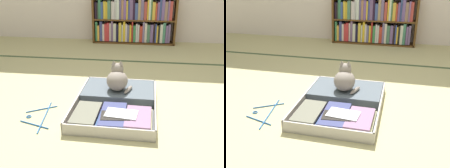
% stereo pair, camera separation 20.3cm
% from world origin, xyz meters
% --- Properties ---
extents(ground_plane, '(10.00, 10.00, 0.00)m').
position_xyz_m(ground_plane, '(0.00, 0.00, 0.00)').
color(ground_plane, tan).
extents(tatami_border, '(4.80, 0.05, 0.00)m').
position_xyz_m(tatami_border, '(0.00, 1.35, 0.00)').
color(tatami_border, '#3C5030').
rests_on(tatami_border, ground_plane).
extents(bookshelf, '(1.26, 0.23, 0.73)m').
position_xyz_m(bookshelf, '(-0.12, 2.27, 0.35)').
color(bookshelf, brown).
rests_on(bookshelf, ground_plane).
extents(open_suitcase, '(0.66, 0.89, 0.09)m').
position_xyz_m(open_suitcase, '(-0.13, 0.15, 0.04)').
color(open_suitcase, '#BDB5AC').
rests_on(open_suitcase, ground_plane).
extents(black_cat, '(0.25, 0.24, 0.26)m').
position_xyz_m(black_cat, '(-0.14, 0.30, 0.19)').
color(black_cat, gray).
rests_on(black_cat, open_suitcase).
extents(clothes_hanger, '(0.27, 0.47, 0.01)m').
position_xyz_m(clothes_hanger, '(-0.71, -0.12, 0.01)').
color(clothes_hanger, '#265E9F').
rests_on(clothes_hanger, ground_plane).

